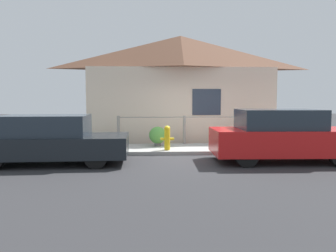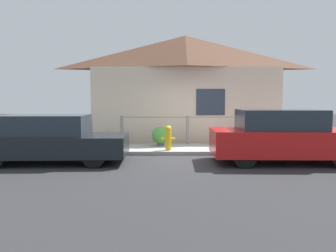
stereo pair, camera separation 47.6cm
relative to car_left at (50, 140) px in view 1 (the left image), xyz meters
name	(u,v)px [view 1 (the left image)]	position (x,y,z in m)	size (l,w,h in m)	color
ground_plane	(190,155)	(3.94, 1.19, -0.66)	(60.00, 60.00, 0.00)	#2D2D30
sidewalk	(187,149)	(3.94, 2.16, -0.60)	(24.00, 1.93, 0.12)	#9E9E99
house	(181,58)	(3.94, 4.62, 2.80)	(7.75, 2.23, 4.36)	beige
fence	(184,128)	(3.94, 2.97, 0.04)	(4.90, 0.10, 1.04)	gray
car_left	(50,140)	(0.00, 0.00, 0.00)	(4.11, 1.80, 1.32)	black
car_right	(282,136)	(6.39, 0.00, 0.07)	(4.02, 1.77, 1.47)	red
fire_hydrant	(167,137)	(3.24, 1.55, -0.12)	(0.44, 0.20, 0.79)	yellow
potted_plant_near_hydrant	(158,135)	(2.95, 2.48, -0.17)	(0.60, 0.60, 0.68)	slate
potted_plant_by_fence	(67,135)	(-0.24, 2.65, -0.16)	(0.50, 0.50, 0.65)	slate
potted_plant_corner	(261,136)	(6.60, 2.38, -0.20)	(0.51, 0.51, 0.62)	slate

